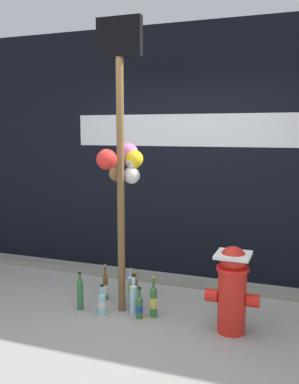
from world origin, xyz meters
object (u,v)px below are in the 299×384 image
at_px(memorial_post, 122,141).
at_px(bottle_2, 105,287).
at_px(fire_hydrant, 232,288).
at_px(bottle_4, 102,303).
at_px(bottle_3, 135,292).
at_px(bottle_7, 154,301).
at_px(bottle_5, 139,306).
at_px(bottle_6, 131,287).
at_px(bottle_0, 134,297).
at_px(bottle_8, 122,291).
at_px(bottle_1, 80,293).

xyz_separation_m(memorial_post, bottle_2, (-0.28, 0.15, -1.57)).
distance_m(fire_hydrant, bottle_4, 1.30).
distance_m(bottle_3, bottle_7, 0.28).
xyz_separation_m(memorial_post, bottle_4, (-0.15, -0.19, -1.60)).
height_order(fire_hydrant, bottle_2, fire_hydrant).
bearing_deg(bottle_7, bottle_5, -145.65).
xyz_separation_m(memorial_post, bottle_6, (-0.01, 0.22, -1.56)).
height_order(bottle_0, bottle_4, bottle_0).
distance_m(bottle_0, bottle_5, 0.13).
distance_m(bottle_3, bottle_8, 0.15).
bearing_deg(bottle_1, bottle_3, 23.91).
distance_m(bottle_0, bottle_6, 0.33).
bearing_deg(bottle_3, bottle_5, -57.95).
height_order(bottle_5, bottle_8, bottle_8).
bearing_deg(bottle_4, bottle_1, 174.75).
distance_m(bottle_0, bottle_7, 0.21).
bearing_deg(memorial_post, bottle_7, -10.46).
height_order(bottle_3, bottle_8, bottle_8).
relative_size(bottle_0, bottle_7, 0.98).
relative_size(bottle_1, bottle_7, 0.96).
relative_size(memorial_post, bottle_1, 7.21).
bearing_deg(fire_hydrant, bottle_6, 163.10).
distance_m(bottle_0, bottle_1, 0.56).
distance_m(memorial_post, bottle_1, 1.61).
xyz_separation_m(bottle_1, bottle_8, (0.37, 0.23, -0.01)).
relative_size(bottle_4, bottle_7, 0.74).
bearing_deg(bottle_5, fire_hydrant, 1.48).
bearing_deg(bottle_7, bottle_8, 161.26).
height_order(bottle_1, bottle_6, bottle_1).
bearing_deg(fire_hydrant, bottle_3, 169.81).
xyz_separation_m(bottle_1, bottle_3, (0.51, 0.23, -0.00)).
distance_m(bottle_1, bottle_8, 0.43).
xyz_separation_m(bottle_0, bottle_4, (-0.29, -0.12, -0.05)).
relative_size(fire_hydrant, bottle_2, 2.05).
bearing_deg(fire_hydrant, bottle_2, 168.94).
distance_m(bottle_2, bottle_6, 0.28).
distance_m(bottle_1, bottle_3, 0.56).
distance_m(fire_hydrant, bottle_2, 1.45).
distance_m(bottle_1, bottle_2, 0.34).
bearing_deg(bottle_8, bottle_3, -3.14).
relative_size(bottle_0, bottle_1, 1.02).
distance_m(fire_hydrant, bottle_6, 1.21).
height_order(bottle_1, bottle_7, bottle_7).
xyz_separation_m(memorial_post, fire_hydrant, (1.12, -0.12, -1.30)).
bearing_deg(bottle_6, bottle_0, -62.50).
bearing_deg(fire_hydrant, bottle_8, 170.68).
xyz_separation_m(bottle_5, bottle_6, (-0.24, 0.37, 0.03)).
xyz_separation_m(memorial_post, bottle_5, (0.23, -0.14, -1.60)).
height_order(bottle_6, bottle_7, bottle_7).
bearing_deg(bottle_0, bottle_8, 142.58).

